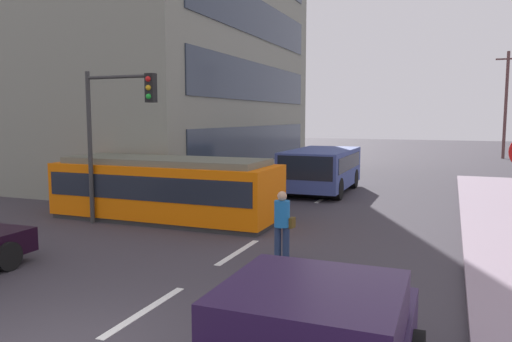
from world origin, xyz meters
name	(u,v)px	position (x,y,z in m)	size (l,w,h in m)	color
ground_plane	(288,221)	(0.00, 10.00, 0.00)	(120.00, 120.00, 0.00)	#3A353D
lane_stripe_1	(145,311)	(0.00, 2.00, 0.01)	(0.16, 2.40, 0.01)	silver
lane_stripe_2	(238,252)	(0.00, 6.00, 0.01)	(0.16, 2.40, 0.01)	silver
lane_stripe_3	(323,198)	(0.00, 14.73, 0.01)	(0.16, 2.40, 0.01)	silver
lane_stripe_4	(351,181)	(0.00, 20.73, 0.01)	(0.16, 2.40, 0.01)	silver
corner_building	(119,35)	(-13.17, 18.94, 8.00)	(17.32, 17.65, 16.00)	gray
streetcar_tram	(166,188)	(-3.79, 8.73, 1.05)	(7.45, 2.57, 2.03)	orange
city_bus	(321,168)	(-0.50, 16.32, 1.09)	(2.58, 5.57, 1.90)	#394889
pedestrian_crossing	(282,223)	(1.30, 5.57, 0.94)	(0.46, 0.36, 1.67)	navy
parked_sedan_mid	(177,183)	(-5.74, 12.69, 0.62)	(2.14, 4.51, 1.19)	silver
parked_sedan_far	(236,169)	(-5.52, 18.28, 0.62)	(2.04, 4.06, 1.19)	#A80B14
parked_sedan_furthest	(275,160)	(-5.54, 24.37, 0.62)	(2.12, 4.21, 1.19)	black
traffic_light_mast	(115,118)	(-4.66, 7.37, 3.32)	(2.50, 0.33, 4.74)	#333333
utility_pole_distant	(506,103)	(8.73, 39.01, 4.42)	(1.80, 0.24, 8.48)	brown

